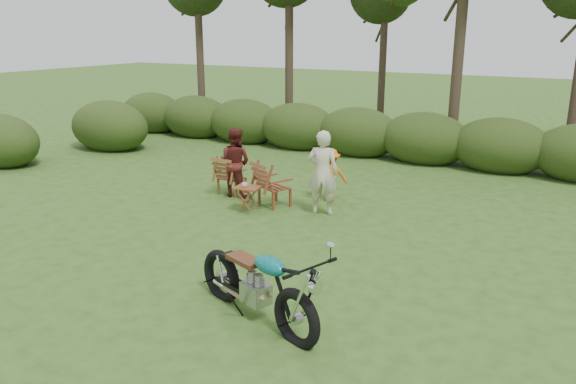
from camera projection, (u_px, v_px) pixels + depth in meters
The scene contains 10 objects.
ground at pixel (247, 284), 8.23m from camera, with size 80.00×80.00×0.00m, color #284A18.
tree_line at pixel (459, 20), 15.07m from camera, with size 22.52×11.62×8.14m.
motorcycle at pixel (256, 318), 7.28m from camera, with size 2.19×0.83×1.25m, color #0DAAAC, non-canonical shape.
lawn_chair_right at pixel (275, 205), 11.87m from camera, with size 0.66×0.66×0.96m, color brown, non-canonical shape.
lawn_chair_left at pixel (232, 194), 12.71m from camera, with size 0.60×0.60×0.88m, color brown, non-canonical shape.
side_table at pixel (248, 199), 11.42m from camera, with size 0.51×0.43×0.52m, color brown, non-canonical shape.
cup at pixel (245, 185), 11.31m from camera, with size 0.12×0.12×0.10m, color beige.
adult_a at pixel (322, 213), 11.36m from camera, with size 0.62×0.41×1.71m, color beige.
adult_b at pixel (236, 196), 12.56m from camera, with size 0.74×0.58×1.53m, color #521A17.
child at pixel (329, 200), 12.22m from camera, with size 0.74×0.43×1.15m, color orange.
Camera 1 is at (4.20, -6.26, 3.62)m, focal length 35.00 mm.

